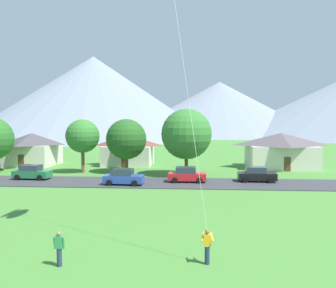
# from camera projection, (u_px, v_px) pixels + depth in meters

# --- Properties ---
(road_strip) EXTENTS (160.00, 6.66, 0.08)m
(road_strip) POSITION_uv_depth(u_px,v_px,m) (160.00, 183.00, 37.66)
(road_strip) COLOR #38383D
(road_strip) RESTS_ON ground
(mountain_west_ridge) EXTENTS (100.51, 100.51, 33.63)m
(mountain_west_ridge) POSITION_uv_depth(u_px,v_px,m) (94.00, 97.00, 140.82)
(mountain_west_ridge) COLOR gray
(mountain_west_ridge) RESTS_ON ground
(mountain_far_east_ridge) EXTENTS (100.15, 100.15, 27.12)m
(mountain_far_east_ridge) POSITION_uv_depth(u_px,v_px,m) (219.00, 108.00, 174.22)
(mountain_far_east_ridge) COLOR gray
(mountain_far_east_ridge) RESTS_ON ground
(house_leftmost) EXTENTS (10.13, 8.18, 5.14)m
(house_leftmost) POSITION_uv_depth(u_px,v_px,m) (280.00, 150.00, 50.06)
(house_leftmost) COLOR beige
(house_leftmost) RESTS_ON ground
(house_left_center) EXTENTS (7.97, 7.02, 4.73)m
(house_left_center) POSITION_uv_depth(u_px,v_px,m) (128.00, 149.00, 53.19)
(house_left_center) COLOR silver
(house_left_center) RESTS_ON ground
(house_right_center) EXTENTS (7.67, 7.61, 5.02)m
(house_right_center) POSITION_uv_depth(u_px,v_px,m) (32.00, 149.00, 52.98)
(house_right_center) COLOR beige
(house_right_center) RESTS_ON ground
(tree_left_of_center) EXTENTS (6.35, 6.35, 8.43)m
(tree_left_of_center) POSITION_uv_depth(u_px,v_px,m) (186.00, 134.00, 42.54)
(tree_left_of_center) COLOR brown
(tree_left_of_center) RESTS_ON ground
(tree_center) EXTENTS (5.37, 5.37, 7.17)m
(tree_center) POSITION_uv_depth(u_px,v_px,m) (126.00, 139.00, 45.06)
(tree_center) COLOR brown
(tree_center) RESTS_ON ground
(tree_right_of_center) EXTENTS (4.45, 4.45, 7.13)m
(tree_right_of_center) POSITION_uv_depth(u_px,v_px,m) (83.00, 136.00, 45.07)
(tree_right_of_center) COLOR brown
(tree_right_of_center) RESTS_ON ground
(parked_car_green_west_end) EXTENTS (4.26, 2.19, 1.68)m
(parked_car_green_west_end) POSITION_uv_depth(u_px,v_px,m) (32.00, 172.00, 39.82)
(parked_car_green_west_end) COLOR #237042
(parked_car_green_west_end) RESTS_ON road_strip
(parked_car_red_mid_west) EXTENTS (4.20, 2.09, 1.68)m
(parked_car_red_mid_west) POSITION_uv_depth(u_px,v_px,m) (187.00, 175.00, 37.97)
(parked_car_red_mid_west) COLOR red
(parked_car_red_mid_west) RESTS_ON road_strip
(parked_car_blue_mid_east) EXTENTS (4.27, 2.22, 1.68)m
(parked_car_blue_mid_east) POSITION_uv_depth(u_px,v_px,m) (123.00, 177.00, 36.39)
(parked_car_blue_mid_east) COLOR #2847A8
(parked_car_blue_mid_east) RESTS_ON road_strip
(parked_car_black_east_end) EXTENTS (4.25, 2.18, 1.68)m
(parked_car_black_east_end) POSITION_uv_depth(u_px,v_px,m) (256.00, 175.00, 38.17)
(parked_car_black_east_end) COLOR black
(parked_car_black_east_end) RESTS_ON road_strip
(watcher_person) EXTENTS (0.56, 0.24, 1.68)m
(watcher_person) POSITION_uv_depth(u_px,v_px,m) (59.00, 248.00, 15.98)
(watcher_person) COLOR navy
(watcher_person) RESTS_ON ground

